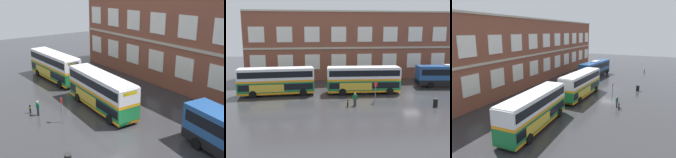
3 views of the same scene
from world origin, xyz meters
TOP-DOWN VIEW (x-y plane):
  - ground_plane at (0.00, 2.00)m, footprint 120.00×120.00m
  - brick_terminal_building at (0.99, 17.98)m, footprint 55.16×8.19m
  - double_decker_near at (-19.71, 3.47)m, footprint 11.11×3.25m
  - double_decker_middle at (-6.66, 3.05)m, footprint 11.12×3.29m
  - touring_coach at (9.43, 5.65)m, footprint 12.23×4.07m
  - waiting_passenger at (-9.20, -3.46)m, footprint 0.63×0.24m
  - bus_stand_flag at (-6.14, -2.09)m, footprint 0.44×0.10m
  - station_litter_bin at (0.89, -5.12)m, footprint 0.60×0.60m
  - safety_bollard_west at (-10.22, -3.96)m, footprint 0.19×0.19m
  - safety_bollard_east at (19.16, -4.58)m, footprint 0.19×0.19m

SIDE VIEW (x-z plane):
  - ground_plane at x=0.00m, z-range 0.00..0.00m
  - safety_bollard_west at x=-10.22m, z-range 0.02..0.97m
  - safety_bollard_east at x=19.16m, z-range 0.02..0.97m
  - station_litter_bin at x=0.89m, z-range 0.01..1.04m
  - waiting_passenger at x=-9.20m, z-range 0.08..1.78m
  - bus_stand_flag at x=-6.14m, z-range 0.29..2.99m
  - touring_coach at x=9.43m, z-range 0.01..3.81m
  - double_decker_near at x=-19.71m, z-range 0.11..4.18m
  - double_decker_middle at x=-6.66m, z-range 0.11..4.18m
  - brick_terminal_building at x=0.99m, z-range -0.15..12.97m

